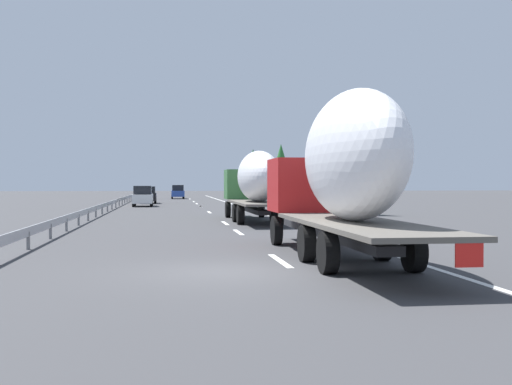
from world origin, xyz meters
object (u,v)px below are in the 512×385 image
object	(u,v)px
car_blue_sedan	(178,192)
car_white_van	(143,196)
car_black_suv	(148,195)
truck_lead	(255,182)
truck_trailing	(342,169)
road_sign	(254,185)

from	to	relation	value
car_blue_sedan	car_white_van	world-z (taller)	same
car_black_suv	car_white_van	xyz separation A→B (m)	(-9.14, 0.25, 0.04)
truck_lead	car_blue_sedan	size ratio (longest dim) A/B	2.79
truck_trailing	car_blue_sedan	size ratio (longest dim) A/B	2.91
car_black_suv	car_white_van	bearing A→B (deg)	178.46
truck_trailing	car_white_van	xyz separation A→B (m)	(44.19, 7.30, -1.64)
truck_lead	road_sign	size ratio (longest dim) A/B	4.49
road_sign	car_black_suv	bearing A→B (deg)	40.20
truck_lead	car_blue_sedan	bearing A→B (deg)	3.55
car_black_suv	car_white_van	size ratio (longest dim) A/B	0.95
truck_trailing	road_sign	size ratio (longest dim) A/B	4.68
truck_trailing	car_black_suv	size ratio (longest dim) A/B	3.12
truck_trailing	car_blue_sedan	xyz separation A→B (m)	(74.41, 3.47, -1.64)
road_sign	car_white_van	bearing A→B (deg)	74.52
truck_trailing	car_black_suv	world-z (taller)	truck_trailing
car_black_suv	car_blue_sedan	distance (m)	21.39
truck_trailing	car_blue_sedan	bearing A→B (deg)	2.67
car_blue_sedan	car_white_van	distance (m)	30.47
truck_lead	car_black_suv	world-z (taller)	truck_lead
car_black_suv	car_white_van	distance (m)	9.14
car_black_suv	road_sign	size ratio (longest dim) A/B	1.50
road_sign	truck_trailing	bearing A→B (deg)	175.71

